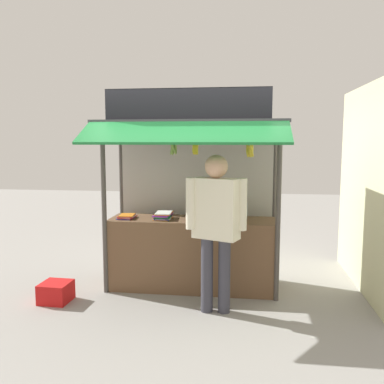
{
  "coord_description": "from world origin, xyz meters",
  "views": [
    {
      "loc": [
        0.68,
        -5.18,
        1.91
      ],
      "look_at": [
        0.0,
        0.0,
        1.26
      ],
      "focal_mm": 38.7,
      "sensor_mm": 36.0,
      "label": 1
    }
  ],
  "objects": [
    {
      "name": "water_bottle_front_right",
      "position": [
        0.67,
        0.08,
        1.02
      ],
      "size": [
        0.07,
        0.07,
        0.24
      ],
      "color": "silver",
      "rests_on": "stall_counter"
    },
    {
      "name": "plastic_crate",
      "position": [
        -1.55,
        -0.68,
        0.12
      ],
      "size": [
        0.35,
        0.35,
        0.24
      ],
      "primitive_type": "cube",
      "rotation": [
        0.0,
        0.0,
        -0.04
      ],
      "color": "red",
      "rests_on": "ground"
    },
    {
      "name": "banana_bunch_inner_left",
      "position": [
        -0.17,
        -0.4,
        1.83
      ],
      "size": [
        0.1,
        0.1,
        0.28
      ],
      "color": "#332D23"
    },
    {
      "name": "ground_plane",
      "position": [
        0.0,
        0.0,
        0.0
      ],
      "size": [
        20.0,
        20.0,
        0.0
      ],
      "primitive_type": "plane",
      "color": "gray"
    },
    {
      "name": "magazine_stack_far_left",
      "position": [
        -0.84,
        -0.06,
        0.94
      ],
      "size": [
        0.22,
        0.27,
        0.05
      ],
      "color": "blue",
      "rests_on": "stall_counter"
    },
    {
      "name": "vendor_person",
      "position": [
        0.36,
        -0.72,
        1.06
      ],
      "size": [
        0.67,
        0.39,
        1.76
      ],
      "rotation": [
        0.0,
        0.0,
        -0.39
      ],
      "color": "#383842",
      "rests_on": "ground"
    },
    {
      "name": "water_bottle_far_right",
      "position": [
        0.18,
        0.05,
        1.03
      ],
      "size": [
        0.07,
        0.07,
        0.24
      ],
      "color": "silver",
      "rests_on": "stall_counter"
    },
    {
      "name": "neighbour_wall",
      "position": [
        2.25,
        0.3,
        1.31
      ],
      "size": [
        0.2,
        2.4,
        2.61
      ],
      "primitive_type": "cube",
      "color": "beige",
      "rests_on": "ground"
    },
    {
      "name": "water_bottle_rear_center",
      "position": [
        0.36,
        0.24,
        1.04
      ],
      "size": [
        0.08,
        0.08,
        0.27
      ],
      "color": "silver",
      "rests_on": "stall_counter"
    },
    {
      "name": "magazine_stack_mid_left",
      "position": [
        0.09,
        -0.13,
        0.93
      ],
      "size": [
        0.25,
        0.3,
        0.04
      ],
      "color": "purple",
      "rests_on": "stall_counter"
    },
    {
      "name": "water_bottle_mid_right",
      "position": [
        0.48,
        0.19,
        1.05
      ],
      "size": [
        0.08,
        0.08,
        0.3
      ],
      "color": "silver",
      "rests_on": "stall_counter"
    },
    {
      "name": "banana_bunch_rightmost",
      "position": [
        0.72,
        -0.4,
        1.81
      ],
      "size": [
        0.1,
        0.1,
        0.3
      ],
      "color": "#332D23"
    },
    {
      "name": "stall_structure",
      "position": [
        0.0,
        0.1,
        1.51
      ],
      "size": [
        2.32,
        1.48,
        2.51
      ],
      "color": "#4C4742",
      "rests_on": "ground"
    },
    {
      "name": "stall_counter",
      "position": [
        0.0,
        0.0,
        0.46
      ],
      "size": [
        2.12,
        0.6,
        0.91
      ],
      "primitive_type": "cube",
      "color": "brown",
      "rests_on": "ground"
    },
    {
      "name": "banana_bunch_leftmost",
      "position": [
        0.09,
        -0.4,
        1.82
      ],
      "size": [
        0.09,
        0.09,
        0.28
      ],
      "color": "#332D23"
    },
    {
      "name": "magazine_stack_back_left",
      "position": [
        -0.37,
        -0.04,
        0.96
      ],
      "size": [
        0.24,
        0.32,
        0.09
      ],
      "color": "orange",
      "rests_on": "stall_counter"
    }
  ]
}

